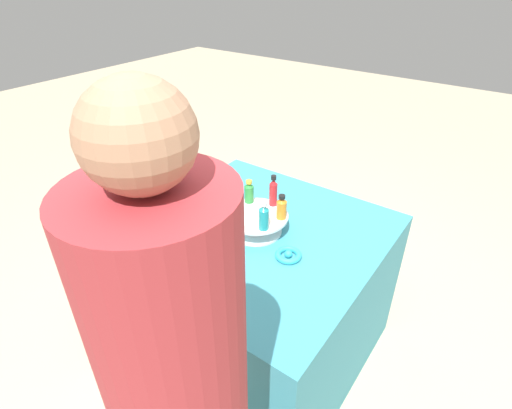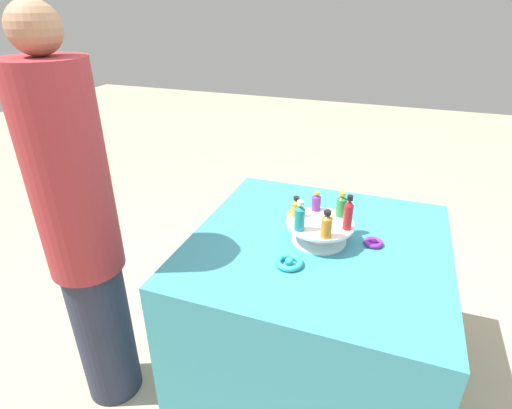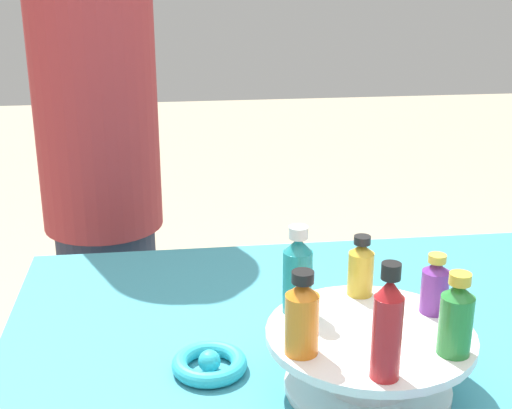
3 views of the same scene
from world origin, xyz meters
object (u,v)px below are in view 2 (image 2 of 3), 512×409
(bottle_gold, at_px, (296,207))
(ribbon_bow_teal, at_px, (289,262))
(ribbon_bow_gold, at_px, (295,215))
(person_figure, at_px, (82,236))
(bottle_purple, at_px, (316,202))
(bottle_teal, at_px, (300,217))
(bottle_red, at_px, (348,214))
(bottle_orange, at_px, (327,225))
(bottle_green, at_px, (341,205))
(ribbon_bow_purple, at_px, (373,242))
(display_stand, at_px, (320,230))

(bottle_gold, bearing_deg, ribbon_bow_teal, 99.74)
(ribbon_bow_gold, distance_m, person_figure, 0.91)
(person_figure, bearing_deg, bottle_purple, 6.57)
(bottle_gold, xyz_separation_m, bottle_teal, (-0.04, 0.10, 0.02))
(bottle_red, distance_m, ribbon_bow_gold, 0.34)
(bottle_gold, height_order, person_figure, person_figure)
(ribbon_bow_teal, bearing_deg, bottle_purple, -95.20)
(bottle_gold, relative_size, bottle_orange, 0.83)
(bottle_gold, bearing_deg, bottle_green, -157.72)
(ribbon_bow_gold, height_order, person_figure, person_figure)
(ribbon_bow_teal, bearing_deg, bottle_orange, -135.64)
(bottle_orange, bearing_deg, bottle_teal, -7.72)
(bottle_purple, xyz_separation_m, ribbon_bow_purple, (-0.26, 0.06, -0.12))
(bottle_teal, xyz_separation_m, bottle_red, (-0.17, -0.07, 0.01))
(bottle_red, relative_size, ribbon_bow_purple, 1.87)
(bottle_purple, height_order, ribbon_bow_teal, bottle_purple)
(ribbon_bow_purple, bearing_deg, ribbon_bow_gold, -18.38)
(ribbon_bow_purple, bearing_deg, person_figure, 23.39)
(display_stand, distance_m, ribbon_bow_teal, 0.22)
(bottle_gold, bearing_deg, ribbon_bow_gold, -75.64)
(bottle_purple, height_order, person_figure, person_figure)
(bottle_purple, xyz_separation_m, ribbon_bow_gold, (0.11, -0.06, -0.12))
(bottle_purple, bearing_deg, bottle_orange, 112.28)
(display_stand, height_order, ribbon_bow_gold, display_stand)
(bottle_green, distance_m, ribbon_bow_purple, 0.20)
(bottle_gold, distance_m, bottle_red, 0.22)
(bottle_gold, xyz_separation_m, bottle_red, (-0.22, 0.03, 0.02))
(bottle_purple, height_order, ribbon_bow_gold, bottle_purple)
(bottle_gold, height_order, ribbon_bow_gold, bottle_gold)
(bottle_green, distance_m, ribbon_bow_gold, 0.26)
(display_stand, xyz_separation_m, person_figure, (0.84, 0.41, 0.03))
(ribbon_bow_gold, bearing_deg, ribbon_bow_teal, 101.62)
(ribbon_bow_teal, bearing_deg, person_figure, 14.79)
(ribbon_bow_gold, bearing_deg, person_figure, 39.75)
(bottle_teal, relative_size, bottle_red, 0.87)
(ribbon_bow_gold, height_order, ribbon_bow_teal, ribbon_bow_teal)
(display_stand, bearing_deg, ribbon_bow_teal, 71.62)
(bottle_gold, height_order, bottle_teal, bottle_teal)
(bottle_teal, distance_m, ribbon_bow_purple, 0.34)
(ribbon_bow_gold, xyz_separation_m, ribbon_bow_teal, (-0.08, 0.37, 0.00))
(display_stand, height_order, bottle_orange, bottle_orange)
(bottle_gold, distance_m, ribbon_bow_teal, 0.26)
(bottle_gold, xyz_separation_m, ribbon_bow_teal, (-0.04, 0.22, -0.12))
(person_figure, bearing_deg, bottle_teal, -3.27)
(bottle_red, bearing_deg, person_figure, 22.76)
(bottle_gold, distance_m, bottle_teal, 0.11)
(bottle_orange, xyz_separation_m, bottle_green, (-0.03, -0.19, -0.00))
(bottle_red, xyz_separation_m, ribbon_bow_teal, (0.18, 0.19, -0.14))
(display_stand, distance_m, bottle_green, 0.14)
(bottle_teal, height_order, bottle_green, bottle_teal)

